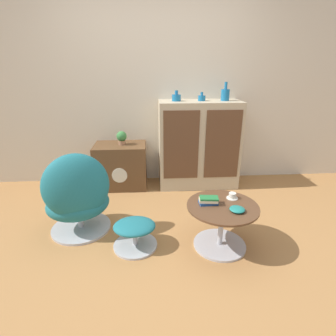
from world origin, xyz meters
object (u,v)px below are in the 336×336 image
Objects in this scene: book_stack at (209,201)px; egg_chair at (78,196)px; vase_inner_right at (225,94)px; teacup at (232,196)px; potted_plant at (122,137)px; tv_console at (121,166)px; vase_leftmost at (176,97)px; vase_inner_left at (202,98)px; ottoman at (135,231)px; coffee_table at (221,222)px; sideboard at (198,144)px; bowl at (237,209)px.

egg_chair is at bearing 166.79° from book_stack.
vase_inner_right is 2.17× the size of teacup.
vase_inner_right is 1.43m from potted_plant.
egg_chair is 4.72× the size of potted_plant.
tv_console is 3.90× the size of book_stack.
tv_console is at bearing 179.80° from vase_leftmost.
egg_chair is 7.88× the size of vase_inner_left.
vase_inner_left is 1.54m from book_stack.
ottoman is 2.31× the size of book_stack.
coffee_table is 5.83× the size of vase_inner_left.
teacup is at bearing 20.40° from book_stack.
vase_inner_right is (0.31, 0.00, 0.65)m from sideboard.
ottoman is 3.73× the size of vase_inner_left.
teacup is (0.12, 0.12, 0.19)m from coffee_table.
teacup is at bearing 83.20° from bowl.
egg_chair is 6.53× the size of vase_leftmost.
potted_plant is (-1.03, 0.00, -0.49)m from vase_inner_left.
coffee_table is at bearing -53.84° from tv_console.
egg_chair is 1.35× the size of coffee_table.
vase_leftmost is (1.04, 1.07, 0.79)m from egg_chair.
bowl is at bearing -54.23° from potted_plant.
bowl is at bearing -33.07° from book_stack.
sideboard is at bearing -179.29° from vase_inner_right.
vase_inner_left is (0.32, 0.00, -0.01)m from vase_leftmost.
bowl is at bearing -76.15° from vase_leftmost.
bowl is (0.86, -0.15, 0.27)m from ottoman.
sideboard is at bearing -167.23° from vase_inner_left.
ottoman is 2.23× the size of potted_plant.
egg_chair is 1.47m from bowl.
book_stack is (-0.24, -0.09, 0.01)m from teacup.
vase_inner_right reaches higher than coffee_table.
coffee_table is at bearing -54.70° from potted_plant.
bowl is at bearing -96.80° from teacup.
sideboard reaches higher than ottoman.
bowl is at bearing -53.43° from tv_console.
egg_chair is at bearing -105.58° from tv_console.
sideboard is 1.27m from teacup.
vase_leftmost is 0.57× the size of vase_inner_right.
egg_chair reaches higher than book_stack.
sideboard is at bearing -0.40° from potted_plant.
vase_leftmost reaches higher than book_stack.
sideboard reaches higher than book_stack.
coffee_table is 4.83× the size of vase_leftmost.
tv_console is 0.80× the size of egg_chair.
teacup is at bearing -99.98° from vase_inner_right.
book_stack is 1.35× the size of bowl.
vase_inner_left reaches higher than bowl.
vase_inner_right is (0.30, 0.00, 0.04)m from vase_inner_left.
sideboard is 1.36× the size of egg_chair.
book_stack is at bearing -13.21° from egg_chair.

